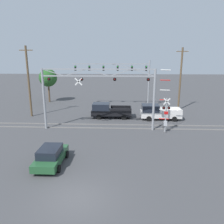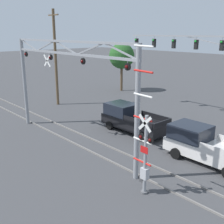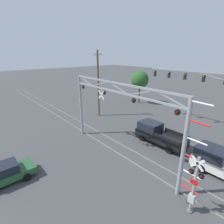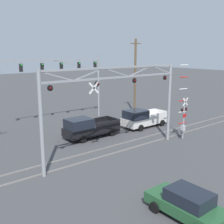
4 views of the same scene
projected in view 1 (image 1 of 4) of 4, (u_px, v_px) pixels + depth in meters
The scene contains 12 objects.
ground_plane at pixel (76, 198), 13.20m from camera, with size 200.00×200.00×0.00m, color #424244.
rail_track_near at pixel (99, 128), 26.16m from camera, with size 80.00×0.08×0.10m, color gray.
rail_track_far at pixel (100, 124), 27.55m from camera, with size 80.00×0.08×0.10m, color gray.
crossing_gantry at pixel (98, 90), 24.75m from camera, with size 12.94×0.29×7.07m.
crossing_signal_mast at pixel (165, 113), 24.28m from camera, with size 1.30×0.35×7.04m.
traffic_signal_span at pixel (126, 73), 36.07m from camera, with size 12.84×0.39×7.83m.
pickup_truck_lead at pixel (109, 111), 30.70m from camera, with size 5.54×2.35×2.03m.
pickup_truck_following at pixel (158, 112), 29.84m from camera, with size 5.41×2.35×2.03m.
sedan_waiting at pixel (51, 156), 17.19m from camera, with size 2.07×4.15×1.50m.
utility_pole_left at pixel (29, 81), 30.40m from camera, with size 1.80×0.28×9.81m.
utility_pole_right at pixel (180, 79), 34.16m from camera, with size 1.80×0.28×9.75m.
background_tree_beyond_span at pixel (48, 78), 40.52m from camera, with size 3.31×3.31×6.24m.
Camera 1 is at (2.68, -11.41, 8.30)m, focal length 35.00 mm.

